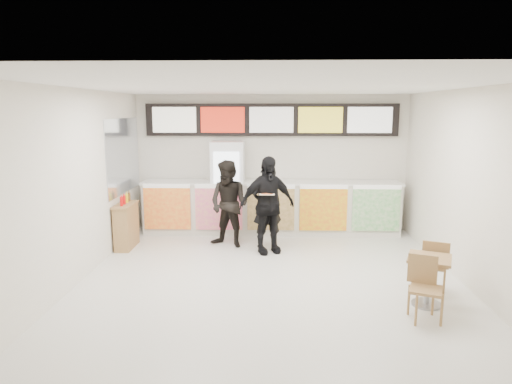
{
  "coord_description": "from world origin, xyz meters",
  "views": [
    {
      "loc": [
        0.0,
        -6.65,
        2.68
      ],
      "look_at": [
        -0.26,
        1.2,
        1.25
      ],
      "focal_mm": 32.0,
      "sensor_mm": 36.0,
      "label": 1
    }
  ],
  "objects_px": {
    "service_counter": "(271,207)",
    "customer_mid": "(267,205)",
    "drinks_fridge": "(228,187)",
    "customer_left": "(229,204)",
    "customer_main": "(267,207)",
    "cafe_table": "(429,272)",
    "condiment_ledge": "(126,225)"
  },
  "relations": [
    {
      "from": "service_counter",
      "to": "customer_main",
      "type": "distance_m",
      "value": 1.1
    },
    {
      "from": "drinks_fridge",
      "to": "customer_mid",
      "type": "relative_size",
      "value": 1.09
    },
    {
      "from": "customer_main",
      "to": "cafe_table",
      "type": "height_order",
      "value": "customer_main"
    },
    {
      "from": "service_counter",
      "to": "condiment_ledge",
      "type": "xyz_separation_m",
      "value": [
        -2.82,
        -1.2,
        -0.12
      ]
    },
    {
      "from": "drinks_fridge",
      "to": "customer_mid",
      "type": "height_order",
      "value": "drinks_fridge"
    },
    {
      "from": "drinks_fridge",
      "to": "condiment_ledge",
      "type": "xyz_separation_m",
      "value": [
        -1.89,
        -1.22,
        -0.55
      ]
    },
    {
      "from": "drinks_fridge",
      "to": "customer_mid",
      "type": "distance_m",
      "value": 1.67
    },
    {
      "from": "drinks_fridge",
      "to": "customer_left",
      "type": "height_order",
      "value": "drinks_fridge"
    },
    {
      "from": "customer_left",
      "to": "customer_mid",
      "type": "height_order",
      "value": "customer_mid"
    },
    {
      "from": "drinks_fridge",
      "to": "customer_main",
      "type": "distance_m",
      "value": 1.4
    },
    {
      "from": "customer_mid",
      "to": "customer_left",
      "type": "bearing_deg",
      "value": 132.35
    },
    {
      "from": "customer_main",
      "to": "customer_left",
      "type": "distance_m",
      "value": 0.75
    },
    {
      "from": "customer_mid",
      "to": "customer_main",
      "type": "bearing_deg",
      "value": 68.44
    },
    {
      "from": "service_counter",
      "to": "customer_main",
      "type": "height_order",
      "value": "customer_main"
    },
    {
      "from": "cafe_table",
      "to": "condiment_ledge",
      "type": "height_order",
      "value": "condiment_ledge"
    },
    {
      "from": "drinks_fridge",
      "to": "customer_left",
      "type": "bearing_deg",
      "value": -83.71
    },
    {
      "from": "customer_main",
      "to": "condiment_ledge",
      "type": "bearing_deg",
      "value": -17.36
    },
    {
      "from": "drinks_fridge",
      "to": "customer_main",
      "type": "height_order",
      "value": "drinks_fridge"
    },
    {
      "from": "service_counter",
      "to": "drinks_fridge",
      "type": "distance_m",
      "value": 1.03
    },
    {
      "from": "drinks_fridge",
      "to": "condiment_ledge",
      "type": "distance_m",
      "value": 2.31
    },
    {
      "from": "drinks_fridge",
      "to": "customer_left",
      "type": "distance_m",
      "value": 1.09
    },
    {
      "from": "drinks_fridge",
      "to": "cafe_table",
      "type": "height_order",
      "value": "drinks_fridge"
    },
    {
      "from": "service_counter",
      "to": "customer_main",
      "type": "bearing_deg",
      "value": -93.9
    },
    {
      "from": "condiment_ledge",
      "to": "service_counter",
      "type": "bearing_deg",
      "value": 23.13
    },
    {
      "from": "service_counter",
      "to": "drinks_fridge",
      "type": "bearing_deg",
      "value": 179.01
    },
    {
      "from": "customer_left",
      "to": "condiment_ledge",
      "type": "distance_m",
      "value": 2.05
    },
    {
      "from": "cafe_table",
      "to": "service_counter",
      "type": "bearing_deg",
      "value": 141.99
    },
    {
      "from": "service_counter",
      "to": "customer_mid",
      "type": "height_order",
      "value": "customer_mid"
    },
    {
      "from": "customer_left",
      "to": "customer_mid",
      "type": "distance_m",
      "value": 0.83
    },
    {
      "from": "customer_main",
      "to": "customer_left",
      "type": "bearing_deg",
      "value": -21.35
    },
    {
      "from": "service_counter",
      "to": "customer_mid",
      "type": "distance_m",
      "value": 1.46
    },
    {
      "from": "drinks_fridge",
      "to": "customer_mid",
      "type": "xyz_separation_m",
      "value": [
        0.86,
        -1.43,
        -0.08
      ]
    }
  ]
}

